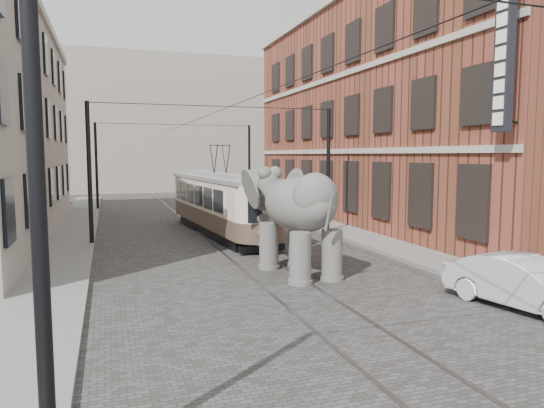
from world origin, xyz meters
name	(u,v)px	position (x,y,z in m)	size (l,w,h in m)	color
ground	(262,267)	(0.00, 0.00, 0.00)	(120.00, 120.00, 0.00)	#484543
tram_rails	(262,267)	(0.00, 0.00, 0.01)	(1.54, 80.00, 0.02)	slate
sidewalk_right	(413,254)	(6.00, 0.00, 0.07)	(2.00, 60.00, 0.15)	slate
sidewalk_left	(54,280)	(-6.50, 0.00, 0.07)	(2.00, 60.00, 0.15)	slate
brick_building	(399,116)	(11.00, 9.00, 6.00)	(8.00, 26.00, 12.00)	brown
distant_block	(153,125)	(0.00, 40.00, 7.00)	(28.00, 10.00, 14.00)	#A19785
catenary	(223,174)	(-0.20, 5.00, 3.00)	(11.00, 30.20, 6.00)	black
tram	(220,190)	(0.22, 7.47, 2.15)	(2.23, 10.83, 4.30)	beige
elephant	(299,221)	(0.85, -1.27, 1.72)	(3.10, 5.62, 3.44)	#5E5B56
parked_car	(525,283)	(4.83, -6.40, 0.65)	(1.39, 3.96, 1.31)	#B3B3B8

